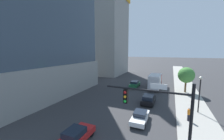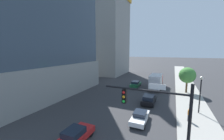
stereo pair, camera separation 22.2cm
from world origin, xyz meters
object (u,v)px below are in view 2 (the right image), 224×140
car_red (75,136)px  box_truck (156,81)px  car_green (136,84)px  car_black (149,99)px  street_lamp (201,89)px  street_tree (187,75)px  car_white (140,117)px  pedestrian_orange_shirt (189,115)px  construction_building (107,30)px  traffic_light_pole (158,111)px

car_red → box_truck: 23.39m
car_green → car_red: (0.00, -22.74, 0.01)m
car_black → box_truck: bearing=90.0°
street_lamp → street_tree: bearing=94.8°
street_lamp → car_green: (-11.73, 10.76, -2.85)m
street_tree → car_white: size_ratio=1.31×
pedestrian_orange_shirt → street_tree: bearing=87.2°
street_tree → car_white: street_tree is taller
street_lamp → car_red: (-11.73, -11.98, -2.84)m
car_black → construction_building: bearing=128.3°
street_tree → car_red: (-10.88, -21.99, -3.03)m
street_tree → car_black: street_tree is taller
construction_building → car_black: 36.02m
car_white → box_truck: 16.55m
street_lamp → pedestrian_orange_shirt: (-1.49, -3.23, -2.58)m
traffic_light_pole → car_black: size_ratio=1.58×
construction_building → car_green: bearing=-45.5°
car_red → box_truck: box_truck is taller
car_white → car_black: (-0.00, 6.56, 0.07)m
car_white → box_truck: box_truck is taller
traffic_light_pole → car_green: size_ratio=1.50×
street_lamp → street_tree: (-0.84, 10.01, 0.19)m
street_lamp → street_tree: street_tree is taller
pedestrian_orange_shirt → traffic_light_pole: bearing=-107.9°
car_black → street_lamp: bearing=-7.8°
construction_building → traffic_light_pole: (22.69, -38.44, -11.99)m
street_tree → car_red: street_tree is taller
traffic_light_pole → box_truck: 23.29m
car_white → car_red: size_ratio=0.97×
street_tree → pedestrian_orange_shirt: street_tree is taller
car_green → box_truck: size_ratio=0.57×
box_truck → street_lamp: bearing=-57.4°
construction_building → car_black: construction_building is taller
car_green → construction_building: bearing=134.5°
construction_building → street_tree: bearing=-31.9°
construction_building → street_lamp: construction_building is taller
car_red → construction_building: bearing=111.8°
construction_building → car_black: (20.07, -25.39, -15.81)m
street_tree → car_red: bearing=-116.3°
box_truck → pedestrian_orange_shirt: bearing=-68.8°
car_red → box_truck: (4.75, 22.87, 1.19)m
construction_building → car_red: construction_building is taller
car_red → car_white: bearing=53.3°
car_green → car_white: (4.75, -16.37, -0.05)m
construction_building → car_white: bearing=-57.9°
street_tree → car_green: (-10.88, 0.75, -3.04)m
car_white → street_lamp: bearing=38.8°
traffic_light_pole → street_tree: traffic_light_pole is taller
traffic_light_pole → box_truck: size_ratio=0.86×
street_tree → car_black: bearing=-124.1°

